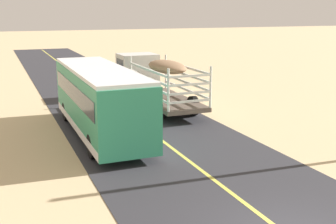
{
  "coord_description": "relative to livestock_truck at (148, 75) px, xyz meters",
  "views": [
    {
      "loc": [
        -6.83,
        -8.05,
        5.87
      ],
      "look_at": [
        0.0,
        8.71,
        1.53
      ],
      "focal_mm": 45.72,
      "sensor_mm": 36.0,
      "label": 1
    }
  ],
  "objects": [
    {
      "name": "bus",
      "position": [
        -4.68,
        -6.3,
        -0.04
      ],
      "size": [
        2.54,
        10.0,
        3.21
      ],
      "color": "#2D8C66",
      "rests_on": "road_surface"
    },
    {
      "name": "livestock_truck",
      "position": [
        0.0,
        0.0,
        0.0
      ],
      "size": [
        2.53,
        9.7,
        3.02
      ],
      "color": "silver",
      "rests_on": "road_surface"
    }
  ]
}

